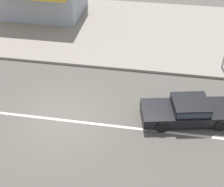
# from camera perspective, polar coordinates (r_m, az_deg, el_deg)

# --- Properties ---
(ground_plane) EXTENTS (160.00, 160.00, 0.00)m
(ground_plane) POSITION_cam_1_polar(r_m,az_deg,el_deg) (15.00, -9.49, -4.76)
(ground_plane) COLOR #544F47
(lane_centre_stripe) EXTENTS (50.40, 0.14, 0.01)m
(lane_centre_stripe) POSITION_cam_1_polar(r_m,az_deg,el_deg) (15.00, -9.49, -4.75)
(lane_centre_stripe) COLOR silver
(lane_centre_stripe) RESTS_ON ground
(kerb_strip) EXTENTS (68.00, 10.00, 0.15)m
(kerb_strip) POSITION_cam_1_polar(r_m,az_deg,el_deg) (22.66, -2.31, 11.94)
(kerb_strip) COLOR gray
(kerb_strip) RESTS_ON ground
(sedan_black_1) EXTENTS (4.66, 2.48, 1.06)m
(sedan_black_1) POSITION_cam_1_polar(r_m,az_deg,el_deg) (14.94, 13.90, -2.98)
(sedan_black_1) COLOR black
(sedan_black_1) RESTS_ON ground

